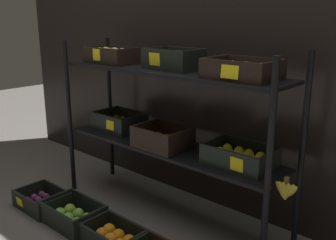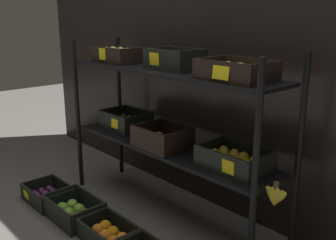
{
  "view_description": "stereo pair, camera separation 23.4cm",
  "coord_description": "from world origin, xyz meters",
  "px_view_note": "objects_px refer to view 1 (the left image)",
  "views": [
    {
      "loc": [
        1.5,
        -1.69,
        1.25
      ],
      "look_at": [
        0.0,
        0.0,
        0.63
      ],
      "focal_mm": 41.0,
      "sensor_mm": 36.0,
      "label": 1
    },
    {
      "loc": [
        1.67,
        -1.53,
        1.25
      ],
      "look_at": [
        0.0,
        0.0,
        0.63
      ],
      "focal_mm": 41.0,
      "sensor_mm": 36.0,
      "label": 2
    }
  ],
  "objects_px": {
    "display_rack": "(169,108)",
    "crate_ground_orange": "(115,238)",
    "crate_ground_apple_green": "(73,216)",
    "crate_ground_plum": "(42,201)"
  },
  "relations": [
    {
      "from": "display_rack",
      "to": "crate_ground_plum",
      "type": "relative_size",
      "value": 4.83
    },
    {
      "from": "crate_ground_orange",
      "to": "crate_ground_apple_green",
      "type": "bearing_deg",
      "value": -177.73
    },
    {
      "from": "display_rack",
      "to": "crate_ground_plum",
      "type": "distance_m",
      "value": 1.09
    },
    {
      "from": "crate_ground_apple_green",
      "to": "crate_ground_orange",
      "type": "relative_size",
      "value": 1.04
    },
    {
      "from": "display_rack",
      "to": "crate_ground_orange",
      "type": "bearing_deg",
      "value": -89.04
    },
    {
      "from": "display_rack",
      "to": "crate_ground_plum",
      "type": "height_order",
      "value": "display_rack"
    },
    {
      "from": "display_rack",
      "to": "crate_ground_orange",
      "type": "distance_m",
      "value": 0.81
    },
    {
      "from": "crate_ground_plum",
      "to": "crate_ground_apple_green",
      "type": "xyz_separation_m",
      "value": [
        0.33,
        0.02,
        0.01
      ]
    },
    {
      "from": "crate_ground_plum",
      "to": "crate_ground_orange",
      "type": "xyz_separation_m",
      "value": [
        0.71,
        0.03,
        0.01
      ]
    },
    {
      "from": "crate_ground_plum",
      "to": "display_rack",
      "type": "bearing_deg",
      "value": 35.63
    }
  ]
}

